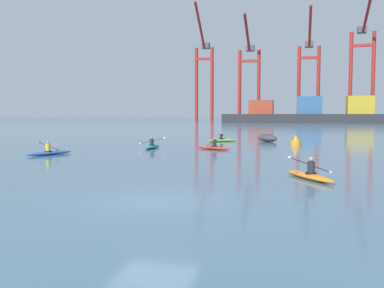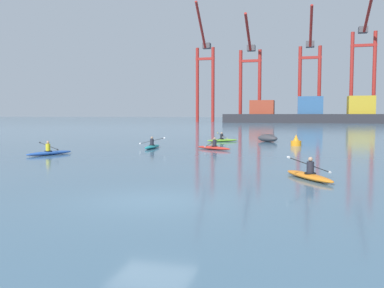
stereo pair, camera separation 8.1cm
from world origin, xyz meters
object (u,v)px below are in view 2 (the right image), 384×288
at_px(kayak_blue, 49,152).
at_px(kayak_teal, 152,146).
at_px(container_barge, 311,114).
at_px(gantry_crane_west_mid, 250,73).
at_px(kayak_lime, 222,140).
at_px(capsized_dinghy, 268,138).
at_px(gantry_crane_east, 364,61).
at_px(kayak_orange, 309,175).
at_px(gantry_crane_west, 205,71).
at_px(gantry_crane_east_mid, 310,71).
at_px(channel_buoy, 296,142).
at_px(kayak_red, 214,147).

height_order(kayak_blue, kayak_teal, same).
xyz_separation_m(container_barge, gantry_crane_west_mid, (-20.51, 8.59, 14.38)).
relative_size(kayak_lime, kayak_teal, 0.89).
bearing_deg(kayak_teal, gantry_crane_west_mid, 92.71).
xyz_separation_m(capsized_dinghy, kayak_lime, (-4.39, -0.94, -0.18)).
relative_size(container_barge, gantry_crane_west_mid, 1.58).
relative_size(gantry_crane_west_mid, kayak_lime, 11.34).
relative_size(gantry_crane_east, kayak_orange, 12.19).
relative_size(gantry_crane_west, kayak_orange, 12.59).
xyz_separation_m(gantry_crane_east, capsized_dinghy, (-22.98, -103.94, -19.56)).
distance_m(gantry_crane_west_mid, kayak_lime, 106.72).
relative_size(gantry_crane_east_mid, capsized_dinghy, 14.04).
bearing_deg(gantry_crane_east_mid, capsized_dinghy, -93.36).
bearing_deg(gantry_crane_west_mid, kayak_teal, -87.29).
bearing_deg(channel_buoy, gantry_crane_east_mid, 88.22).
xyz_separation_m(gantry_crane_east_mid, gantry_crane_east, (16.75, -2.16, 2.30)).
bearing_deg(kayak_teal, kayak_lime, 67.11).
distance_m(capsized_dinghy, kayak_red, 10.90).
xyz_separation_m(gantry_crane_west, gantry_crane_east, (53.92, -4.65, 1.10)).
relative_size(capsized_dinghy, kayak_red, 0.82).
xyz_separation_m(gantry_crane_east, kayak_lime, (-27.38, -104.88, -19.73)).
bearing_deg(gantry_crane_east_mid, gantry_crane_west_mid, -174.00).
relative_size(gantry_crane_west, channel_buoy, 40.62).
xyz_separation_m(channel_buoy, kayak_lime, (-7.18, 3.95, -0.19)).
distance_m(gantry_crane_west_mid, channel_buoy, 111.43).
distance_m(gantry_crane_west_mid, kayak_orange, 130.16).
relative_size(kayak_blue, kayak_teal, 0.98).
distance_m(kayak_teal, kayak_red, 5.03).
distance_m(container_barge, gantry_crane_east, 25.10).
distance_m(container_barge, capsized_dinghy, 95.67).
bearing_deg(channel_buoy, container_barge, 87.77).
distance_m(container_barge, gantry_crane_west, 42.96).
height_order(container_barge, gantry_crane_west, gantry_crane_west).
bearing_deg(kayak_lime, gantry_crane_east_mid, 84.33).
distance_m(kayak_lime, kayak_red, 9.48).
distance_m(container_barge, channel_buoy, 100.41).
height_order(gantry_crane_east_mid, kayak_lime, gantry_crane_east_mid).
height_order(gantry_crane_west, gantry_crane_east, gantry_crane_west).
bearing_deg(kayak_blue, gantry_crane_east_mid, 81.03).
bearing_deg(kayak_blue, capsized_dinghy, 52.64).
distance_m(gantry_crane_east, kayak_orange, 130.81).
distance_m(gantry_crane_west, kayak_teal, 122.58).
bearing_deg(gantry_crane_west_mid, kayak_blue, -89.73).
xyz_separation_m(kayak_blue, kayak_red, (9.87, 6.99, -0.00)).
relative_size(capsized_dinghy, kayak_teal, 0.77).
height_order(container_barge, capsized_dinghy, container_barge).
bearing_deg(kayak_orange, gantry_crane_west_mid, 97.69).
bearing_deg(kayak_lime, gantry_crane_west_mid, 95.13).
xyz_separation_m(kayak_red, kayak_orange, (6.83, -13.52, 0.00)).
xyz_separation_m(gantry_crane_west, channel_buoy, (33.73, -113.49, -18.45)).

